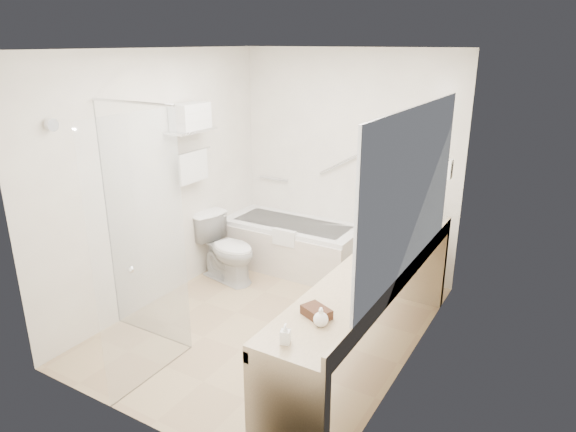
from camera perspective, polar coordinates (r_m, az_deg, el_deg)
The scene contains 25 objects.
floor at distance 5.01m, azimuth -1.79°, elevation -11.87°, with size 3.20×3.20×0.00m, color tan.
ceiling at distance 4.30m, azimuth -2.14°, elevation 18.08°, with size 2.60×3.20×0.10m, color white.
wall_back at distance 5.86m, azimuth 6.51°, elevation 5.87°, with size 2.60×0.10×2.50m, color silver.
wall_front at distance 3.35m, azimuth -16.86°, elevation -5.03°, with size 2.60×0.10×2.50m, color silver.
wall_left at distance 5.29m, azimuth -13.95°, elevation 3.98°, with size 0.10×3.20×2.50m, color silver.
wall_right at distance 3.99m, azimuth 14.03°, elevation -0.89°, with size 0.10×3.20×2.50m, color silver.
bathtub at distance 6.07m, azimuth 0.45°, elevation -3.22°, with size 1.60×0.73×0.59m.
grab_bar_short at distance 6.34m, azimuth -1.60°, elevation 4.17°, with size 0.03×0.03×0.40m, color silver.
grab_bar_long at distance 5.85m, azimuth 5.90°, elevation 5.85°, with size 0.03×0.03×0.60m, color silver.
shower_enclosure at distance 4.27m, azimuth -15.87°, elevation -2.36°, with size 0.96×0.91×2.11m.
towel_shelf at distance 5.35m, azimuth -10.74°, elevation 9.90°, with size 0.24×0.55×0.81m.
vanity_counter at distance 4.18m, azimuth 9.10°, elevation -8.74°, with size 0.55×2.70×0.95m.
sink at distance 4.43m, azimuth 11.53°, elevation -4.64°, with size 0.40×0.52×0.14m, color white.
faucet at distance 4.35m, azimuth 13.42°, elevation -3.67°, with size 0.03×0.03×0.14m, color silver.
mirror at distance 3.76m, azimuth 13.57°, elevation 2.77°, with size 0.02×2.00×1.20m, color #B6BCC3.
hairdryer_unit at distance 4.92m, azimuth 17.30°, elevation 5.00°, with size 0.08×0.10×0.18m, color white.
toilet at distance 5.75m, azimuth -6.79°, elevation -3.65°, with size 0.42×0.75×0.73m, color white.
amenity_basket at distance 3.41m, azimuth 3.18°, elevation -10.61°, with size 0.19×0.13×0.06m, color #412517.
soap_bottle_a at distance 3.14m, azimuth -0.30°, elevation -13.49°, with size 0.06×0.13×0.06m, color white.
soap_bottle_b at distance 3.31m, azimuth 3.66°, elevation -11.30°, with size 0.10×0.12×0.10m, color white.
water_bottle_left at distance 5.15m, azimuth 12.78°, elevation -0.02°, with size 0.06×0.06×0.18m.
water_bottle_mid at distance 4.85m, azimuth 12.75°, elevation -1.10°, with size 0.06×0.06×0.20m.
water_bottle_right at distance 5.17m, azimuth 14.01°, elevation 0.10°, with size 0.06×0.06×0.21m.
drinking_glass_near at distance 4.50m, azimuth 11.32°, elevation -3.23°, with size 0.07×0.07×0.09m, color silver.
drinking_glass_far at distance 4.85m, azimuth 11.44°, elevation -1.53°, with size 0.08×0.08×0.10m, color silver.
Camera 1 is at (2.32, -3.62, 2.56)m, focal length 32.00 mm.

